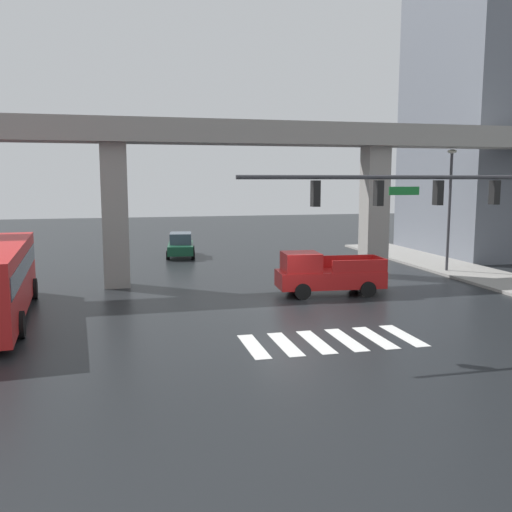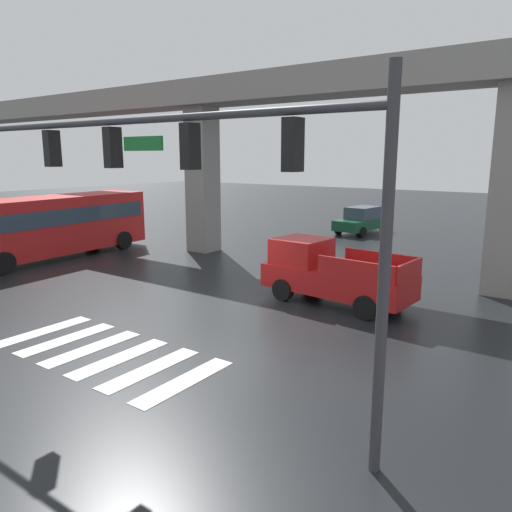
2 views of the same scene
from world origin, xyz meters
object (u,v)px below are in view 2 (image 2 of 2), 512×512
(city_bus, at_px, (45,224))
(pickup_truck, at_px, (329,273))
(sedan_dark_green, at_px, (362,220))
(traffic_signal_mast, at_px, (197,169))

(city_bus, bearing_deg, pickup_truck, 6.15)
(city_bus, xyz_separation_m, sedan_dark_green, (9.14, 16.42, -0.87))
(city_bus, xyz_separation_m, traffic_signal_mast, (15.66, -6.31, 2.96))
(pickup_truck, xyz_separation_m, traffic_signal_mast, (1.22, -7.87, 3.69))
(pickup_truck, bearing_deg, city_bus, -173.85)
(sedan_dark_green, bearing_deg, city_bus, -119.09)
(city_bus, bearing_deg, traffic_signal_mast, -21.96)
(city_bus, distance_m, traffic_signal_mast, 17.14)
(sedan_dark_green, bearing_deg, pickup_truck, -70.39)
(sedan_dark_green, relative_size, traffic_signal_mast, 0.41)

